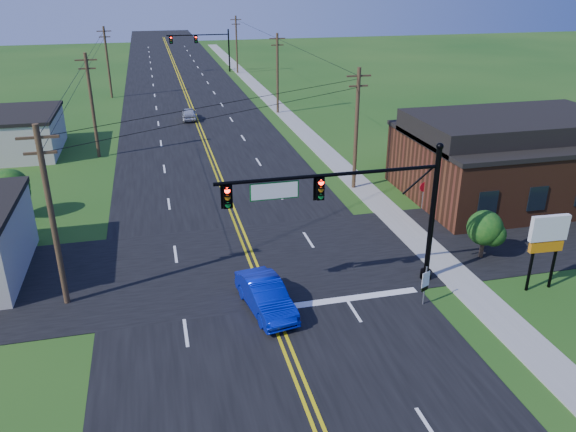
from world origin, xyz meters
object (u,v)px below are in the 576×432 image
object	(u,v)px
signal_mast_main	(350,204)
signal_mast_far	(202,44)
route_sign	(425,283)
stop_sign	(424,190)
blue_car	(266,297)

from	to	relation	value
signal_mast_main	signal_mast_far	bearing A→B (deg)	89.92
signal_mast_far	route_sign	world-z (taller)	signal_mast_far
stop_sign	signal_mast_far	bearing A→B (deg)	88.59
signal_mast_main	blue_car	world-z (taller)	signal_mast_main
signal_mast_far	route_sign	size ratio (longest dim) A/B	5.18
signal_mast_far	stop_sign	xyz separation A→B (m)	(8.56, -63.02, -3.12)
route_sign	stop_sign	world-z (taller)	route_sign
blue_car	stop_sign	bearing A→B (deg)	27.87
stop_sign	blue_car	bearing A→B (deg)	-151.83
signal_mast_main	signal_mast_far	size ratio (longest dim) A/B	1.03
blue_car	stop_sign	world-z (taller)	stop_sign
signal_mast_main	blue_car	distance (m)	6.04
stop_sign	signal_mast_main	bearing A→B (deg)	-143.11
signal_mast_main	route_sign	bearing A→B (deg)	-36.66
signal_mast_main	route_sign	xyz separation A→B (m)	(3.16, -2.35, -3.51)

